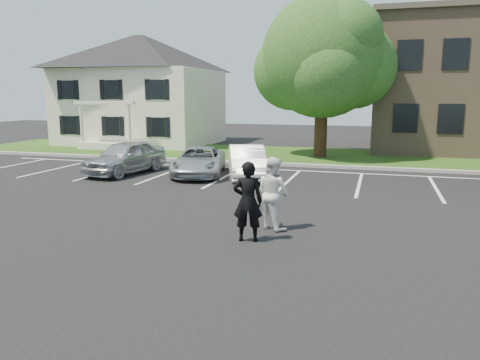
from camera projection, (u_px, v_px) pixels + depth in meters
name	position (u px, v px, depth m)	size (l,w,h in m)	color
ground_plane	(228.00, 236.00, 11.57)	(90.00, 90.00, 0.00)	black
curb	(304.00, 165.00, 22.88)	(40.00, 0.30, 0.15)	gray
grass_strip	(315.00, 156.00, 26.66)	(44.00, 8.00, 0.08)	#295017
stall_lines	(326.00, 179.00, 19.62)	(34.00, 5.36, 0.01)	silver
house	(142.00, 90.00, 33.38)	(10.30, 9.22, 7.60)	beige
tree	(325.00, 60.00, 25.30)	(7.80, 7.20, 8.80)	black
man_black_suit	(248.00, 201.00, 11.07)	(0.70, 0.46, 1.93)	black
man_white_shirt	(273.00, 193.00, 12.13)	(0.92, 0.72, 1.90)	white
car_silver_west	(125.00, 157.00, 20.79)	(1.75, 4.34, 1.48)	#B5B6BB
car_silver_minivan	(199.00, 161.00, 20.37)	(2.04, 4.43, 1.23)	#AFB1B6
car_white_sedan	(247.00, 162.00, 19.69)	(1.45, 4.15, 1.37)	white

